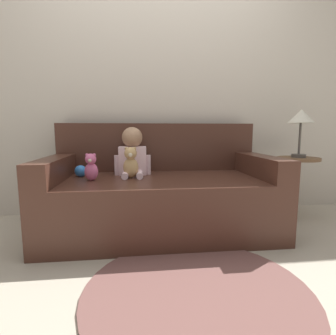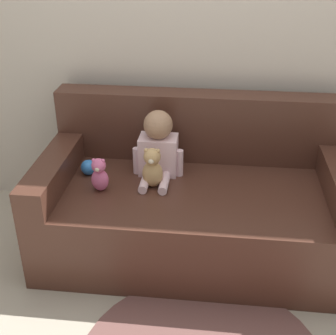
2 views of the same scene
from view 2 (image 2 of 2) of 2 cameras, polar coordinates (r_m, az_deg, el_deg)
ground_plane at (r=2.95m, az=2.99°, el=-9.72°), size 12.00×12.00×0.00m
wall_back at (r=2.93m, az=4.42°, el=18.05°), size 8.00×0.05×2.60m
couch at (r=2.82m, az=3.22°, el=-4.16°), size 1.77×0.94×0.87m
person_baby at (r=2.76m, az=-1.22°, el=2.50°), size 0.30×0.36×0.40m
teddy_bear_brown at (r=2.64m, az=-1.91°, el=-0.04°), size 0.12×0.11×0.24m
plush_toy_side at (r=2.64m, az=-8.35°, el=-0.88°), size 0.10×0.09×0.20m
toy_ball at (r=2.84m, az=-9.67°, el=0.02°), size 0.09×0.09×0.09m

